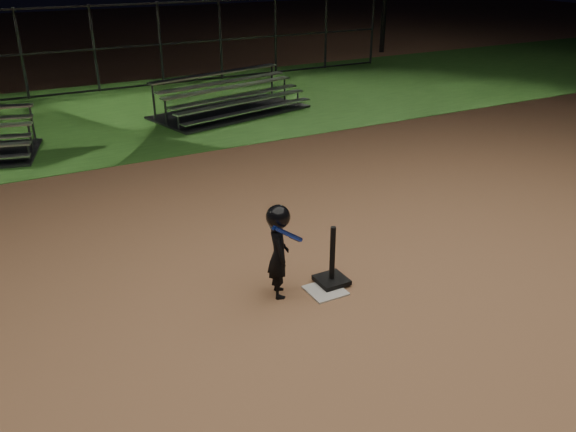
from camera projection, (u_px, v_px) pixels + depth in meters
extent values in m
plane|color=#9E6B47|center=(325.00, 291.00, 7.49)|extent=(80.00, 80.00, 0.00)
cube|color=#2A5D1E|center=(125.00, 114.00, 15.50)|extent=(60.00, 8.00, 0.01)
cube|color=beige|center=(325.00, 291.00, 7.49)|extent=(0.45, 0.45, 0.02)
cube|color=black|center=(332.00, 280.00, 7.64)|extent=(0.38, 0.38, 0.06)
cylinder|color=black|center=(332.00, 253.00, 7.48)|extent=(0.07, 0.07, 0.73)
imported|color=black|center=(278.00, 256.00, 7.21)|extent=(0.37, 0.46, 1.09)
sphere|color=black|center=(278.00, 217.00, 7.00)|extent=(0.29, 0.29, 0.29)
cylinder|color=#1633C0|center=(288.00, 234.00, 6.97)|extent=(0.48, 0.21, 0.37)
cylinder|color=black|center=(295.00, 239.00, 7.20)|extent=(0.19, 0.09, 0.14)
cube|color=#AFB0B4|center=(243.00, 102.00, 15.03)|extent=(3.93, 1.15, 0.04)
cube|color=#AFB0B4|center=(250.00, 111.00, 14.91)|extent=(3.93, 1.15, 0.03)
cube|color=#AFB0B4|center=(229.00, 87.00, 15.29)|extent=(3.93, 1.15, 0.04)
cube|color=#AFB0B4|center=(236.00, 96.00, 15.17)|extent=(3.93, 1.15, 0.03)
cube|color=#AFB0B4|center=(216.00, 74.00, 15.54)|extent=(3.93, 1.15, 0.04)
cube|color=#AFB0B4|center=(223.00, 82.00, 15.43)|extent=(3.93, 1.15, 0.03)
cube|color=#38383D|center=(230.00, 112.00, 15.55)|extent=(4.32, 2.81, 0.06)
cube|color=#38383D|center=(100.00, 90.00, 17.89)|extent=(20.00, 0.05, 0.05)
cube|color=#38383D|center=(94.00, 49.00, 17.39)|extent=(20.00, 0.05, 0.05)
cube|color=#38383D|center=(89.00, 6.00, 16.90)|extent=(20.00, 0.05, 0.05)
cylinder|color=#38383D|center=(94.00, 49.00, 17.39)|extent=(0.08, 0.08, 2.50)
cylinder|color=#38383D|center=(249.00, 38.00, 19.56)|extent=(0.08, 0.08, 2.50)
cylinder|color=#38383D|center=(372.00, 29.00, 21.72)|extent=(0.08, 0.08, 2.50)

